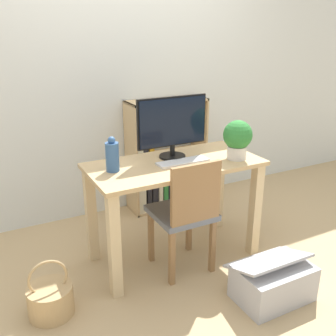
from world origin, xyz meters
name	(u,v)px	position (x,y,z in m)	size (l,w,h in m)	color
ground_plane	(174,255)	(0.00, 0.00, 0.00)	(10.00, 10.00, 0.00)	tan
wall_back	(120,69)	(0.00, 1.01, 1.30)	(8.00, 0.05, 2.60)	silver
desk	(174,184)	(0.00, 0.00, 0.59)	(1.23, 0.59, 0.76)	tan
monitor	(172,124)	(0.04, 0.11, 1.00)	(0.54, 0.19, 0.44)	black
keyboard	(183,162)	(0.05, -0.04, 0.76)	(0.38, 0.11, 0.02)	silver
vase	(112,156)	(-0.44, 0.04, 0.86)	(0.09, 0.09, 0.24)	#33598C
potted_plant	(238,138)	(0.43, -0.14, 0.91)	(0.21, 0.21, 0.28)	silver
chair	(186,212)	(-0.02, -0.21, 0.47)	(0.40, 0.40, 0.85)	slate
bookshelf	(155,166)	(0.24, 0.83, 0.42)	(0.74, 0.28, 1.03)	tan
basket	(51,299)	(-0.97, -0.22, 0.10)	(0.27, 0.27, 0.38)	tan
storage_box	(273,281)	(0.32, -0.74, 0.13)	(0.49, 0.37, 0.31)	#B2B2B7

